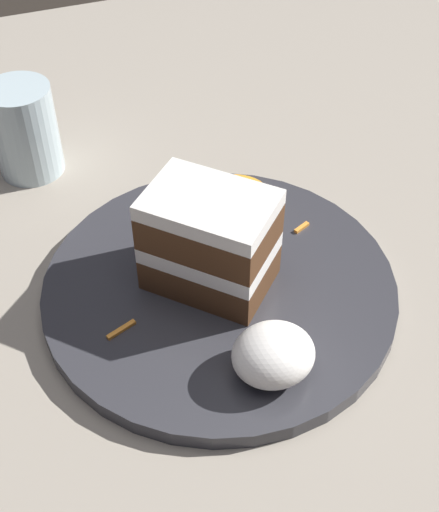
% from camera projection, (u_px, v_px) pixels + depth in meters
% --- Properties ---
extents(ground_plane, '(6.00, 6.00, 0.00)m').
position_uv_depth(ground_plane, '(162.00, 308.00, 0.65)').
color(ground_plane, black).
rests_on(ground_plane, ground).
extents(dining_table, '(1.29, 1.16, 0.02)m').
position_uv_depth(dining_table, '(161.00, 299.00, 0.64)').
color(dining_table, gray).
rests_on(dining_table, ground).
extents(plate, '(0.31, 0.31, 0.02)m').
position_uv_depth(plate, '(220.00, 288.00, 0.62)').
color(plate, '#333338').
rests_on(plate, dining_table).
extents(cake_slice, '(0.12, 0.12, 0.09)m').
position_uv_depth(cake_slice, '(210.00, 241.00, 0.59)').
color(cake_slice, '#4C2D19').
rests_on(cake_slice, plate).
extents(cream_dollop, '(0.06, 0.06, 0.04)m').
position_uv_depth(cream_dollop, '(273.00, 355.00, 0.54)').
color(cream_dollop, white).
rests_on(cream_dollop, plate).
extents(orange_garnish, '(0.07, 0.07, 0.01)m').
position_uv_depth(orange_garnish, '(236.00, 199.00, 0.69)').
color(orange_garnish, orange).
rests_on(orange_garnish, plate).
extents(carrot_shreds_scatter, '(0.21, 0.16, 0.00)m').
position_uv_depth(carrot_shreds_scatter, '(210.00, 248.00, 0.65)').
color(carrot_shreds_scatter, orange).
rests_on(carrot_shreds_scatter, plate).
extents(drinking_glass, '(0.07, 0.07, 0.10)m').
position_uv_depth(drinking_glass, '(26.00, 136.00, 0.73)').
color(drinking_glass, silver).
rests_on(drinking_glass, dining_table).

